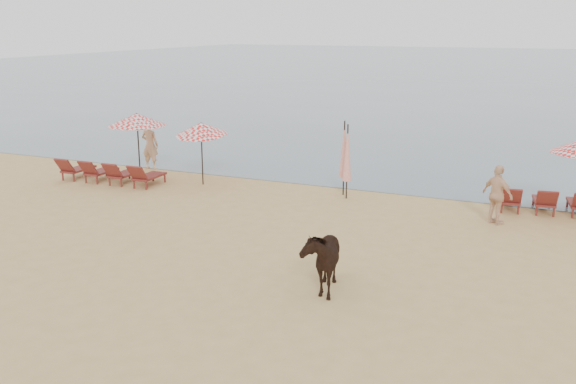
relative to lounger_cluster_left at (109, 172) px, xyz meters
The scene contains 11 objects.
ground 11.08m from the lounger_cluster_left, 42.24° to the right, with size 120.00×120.00×0.00m, color tan.
sea 73.02m from the lounger_cluster_left, 83.55° to the left, with size 160.00×140.00×0.06m, color #51606B.
lounger_cluster_left is the anchor object (origin of this frame).
lounger_cluster_right 14.96m from the lounger_cluster_left, ahead, with size 2.82×1.89×0.58m.
umbrella_open_left_a 2.18m from the lounger_cluster_left, 65.48° to the left, with size 2.15×2.15×2.45m.
umbrella_open_left_b 3.82m from the lounger_cluster_left, 19.48° to the left, with size 1.84×1.88×2.35m.
umbrella_closed_left 8.84m from the lounger_cluster_left, ahead, with size 0.30×0.30×2.50m.
umbrella_closed_right 8.68m from the lounger_cluster_left, 12.03° to the left, with size 0.31×0.31×2.55m.
cow 12.15m from the lounger_cluster_left, 29.83° to the right, with size 0.80×1.75×1.48m, color black.
beachgoer_left 2.61m from the lounger_cluster_left, 89.44° to the left, with size 0.71×0.47×1.96m, color #D4A884.
beachgoer_right_b 13.56m from the lounger_cluster_left, ahead, with size 1.03×0.43×1.75m, color #DEB08B.
Camera 1 is at (6.91, -10.92, 5.68)m, focal length 40.00 mm.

